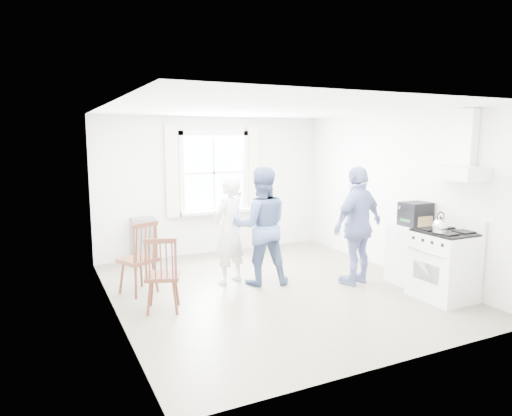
{
  "coord_description": "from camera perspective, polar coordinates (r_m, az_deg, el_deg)",
  "views": [
    {
      "loc": [
        -3.06,
        -5.69,
        2.19
      ],
      "look_at": [
        -0.21,
        0.2,
        1.2
      ],
      "focal_mm": 32.0,
      "sensor_mm": 36.0,
      "label": 1
    }
  ],
  "objects": [
    {
      "name": "room_shell",
      "position": [
        6.52,
        2.4,
        0.79
      ],
      "size": [
        4.62,
        5.12,
        2.64
      ],
      "color": "gray",
      "rests_on": "ground"
    },
    {
      "name": "window_assembly",
      "position": [
        8.72,
        -5.23,
        3.83
      ],
      "size": [
        1.88,
        0.24,
        1.7
      ],
      "color": "white",
      "rests_on": "room_shell"
    },
    {
      "name": "range_hood",
      "position": [
        6.72,
        24.03,
        5.43
      ],
      "size": [
        0.45,
        0.76,
        0.94
      ],
      "color": "white",
      "rests_on": "room_shell"
    },
    {
      "name": "shelf_unit",
      "position": [
        8.38,
        -13.85,
        -3.93
      ],
      "size": [
        0.4,
        0.3,
        0.8
      ],
      "primitive_type": "cube",
      "color": "slate",
      "rests_on": "ground"
    },
    {
      "name": "gas_stove",
      "position": [
        6.81,
        22.41,
        -6.53
      ],
      "size": [
        0.68,
        0.76,
        1.12
      ],
      "color": "white",
      "rests_on": "ground"
    },
    {
      "name": "kettle",
      "position": [
        6.49,
        22.04,
        -2.12
      ],
      "size": [
        0.21,
        0.21,
        0.3
      ],
      "color": "silver",
      "rests_on": "gas_stove"
    },
    {
      "name": "low_cabinet",
      "position": [
        7.33,
        18.68,
        -5.54
      ],
      "size": [
        0.5,
        0.55,
        0.9
      ],
      "primitive_type": "cube",
      "color": "white",
      "rests_on": "ground"
    },
    {
      "name": "stereo_stack",
      "position": [
        7.23,
        19.3,
        -0.71
      ],
      "size": [
        0.4,
        0.36,
        0.35
      ],
      "color": "black",
      "rests_on": "low_cabinet"
    },
    {
      "name": "cardboard_box",
      "position": [
        7.18,
        19.97,
        -1.56
      ],
      "size": [
        0.28,
        0.22,
        0.16
      ],
      "primitive_type": "cube",
      "rotation": [
        0.0,
        0.0,
        -0.14
      ],
      "color": "#9A754A",
      "rests_on": "low_cabinet"
    },
    {
      "name": "windsor_chair_a",
      "position": [
        6.61,
        -14.0,
        -5.13
      ],
      "size": [
        0.59,
        0.59,
        1.06
      ],
      "color": "#492317",
      "rests_on": "ground"
    },
    {
      "name": "windsor_chair_b",
      "position": [
        5.86,
        -11.73,
        -7.22
      ],
      "size": [
        0.53,
        0.53,
        1.0
      ],
      "color": "#492317",
      "rests_on": "ground"
    },
    {
      "name": "person_left",
      "position": [
        6.92,
        -3.38,
        -2.79
      ],
      "size": [
        0.79,
        0.79,
        1.64
      ],
      "primitive_type": "imported",
      "rotation": [
        0.0,
        0.0,
        3.56
      ],
      "color": "white",
      "rests_on": "ground"
    },
    {
      "name": "person_mid",
      "position": [
        6.86,
        0.63,
        -2.28
      ],
      "size": [
        1.07,
        1.07,
        1.78
      ],
      "primitive_type": "imported",
      "rotation": [
        0.0,
        0.0,
        2.86
      ],
      "color": "#495D88",
      "rests_on": "ground"
    },
    {
      "name": "person_right",
      "position": [
        7.03,
        12.63,
        -2.18
      ],
      "size": [
        1.29,
        1.29,
        1.79
      ],
      "primitive_type": "imported",
      "rotation": [
        0.0,
        0.0,
        3.41
      ],
      "color": "navy",
      "rests_on": "ground"
    },
    {
      "name": "potted_plant",
      "position": [
        8.86,
        -2.26,
        1.03
      ],
      "size": [
        0.21,
        0.21,
        0.33
      ],
      "primitive_type": "imported",
      "rotation": [
        0.0,
        0.0,
        -0.14
      ],
      "color": "#33733A",
      "rests_on": "window_assembly"
    }
  ]
}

